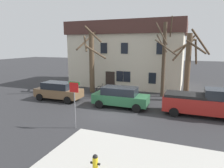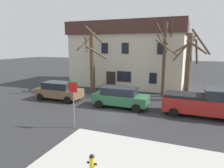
% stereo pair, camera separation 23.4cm
% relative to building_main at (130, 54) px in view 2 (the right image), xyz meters
% --- Properties ---
extents(ground_plane, '(120.00, 120.00, 0.00)m').
position_rel_building_main_xyz_m(ground_plane, '(2.09, -12.06, -4.03)').
color(ground_plane, '#2D2D30').
extents(building_main, '(14.17, 8.33, 7.94)m').
position_rel_building_main_xyz_m(building_main, '(0.00, 0.00, 0.00)').
color(building_main, beige).
rests_on(building_main, ground_plane).
extents(tree_bare_near, '(3.45, 3.43, 7.08)m').
position_rel_building_main_xyz_m(tree_bare_near, '(-2.37, -6.16, -0.47)').
color(tree_bare_near, brown).
rests_on(tree_bare_near, ground_plane).
extents(tree_bare_mid, '(2.25, 2.06, 7.81)m').
position_rel_building_main_xyz_m(tree_bare_mid, '(5.16, -5.35, -0.09)').
color(tree_bare_mid, '#4C3D2D').
rests_on(tree_bare_mid, ground_plane).
extents(tree_bare_far, '(3.31, 3.32, 6.47)m').
position_rel_building_main_xyz_m(tree_bare_far, '(7.46, -5.98, -0.54)').
color(tree_bare_far, brown).
rests_on(tree_bare_far, ground_plane).
extents(car_brown_wagon, '(4.46, 2.03, 1.71)m').
position_rel_building_main_xyz_m(car_brown_wagon, '(-3.90, -10.21, -3.14)').
color(car_brown_wagon, brown).
rests_on(car_brown_wagon, ground_plane).
extents(car_green_wagon, '(4.62, 2.02, 1.72)m').
position_rel_building_main_xyz_m(car_green_wagon, '(2.33, -10.32, -3.14)').
color(car_green_wagon, '#2D6B42').
rests_on(car_green_wagon, ground_plane).
extents(pickup_truck_red, '(5.49, 2.18, 2.09)m').
position_rel_building_main_xyz_m(pickup_truck_red, '(8.63, -10.20, -3.03)').
color(pickup_truck_red, '#AD231E').
rests_on(pickup_truck_red, ground_plane).
extents(fire_hydrant, '(0.42, 0.22, 0.72)m').
position_rel_building_main_xyz_m(fire_hydrant, '(4.23, -19.19, -3.54)').
color(fire_hydrant, gold).
rests_on(fire_hydrant, sidewalk_slab).
extents(street_sign_pole, '(0.76, 0.07, 2.95)m').
position_rel_building_main_xyz_m(street_sign_pole, '(1.08, -15.48, -1.97)').
color(street_sign_pole, slate).
rests_on(street_sign_pole, ground_plane).
extents(bicycle_leaning, '(1.69, 0.56, 1.03)m').
position_rel_building_main_xyz_m(bicycle_leaning, '(-1.06, -5.85, -3.67)').
color(bicycle_leaning, black).
rests_on(bicycle_leaning, ground_plane).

